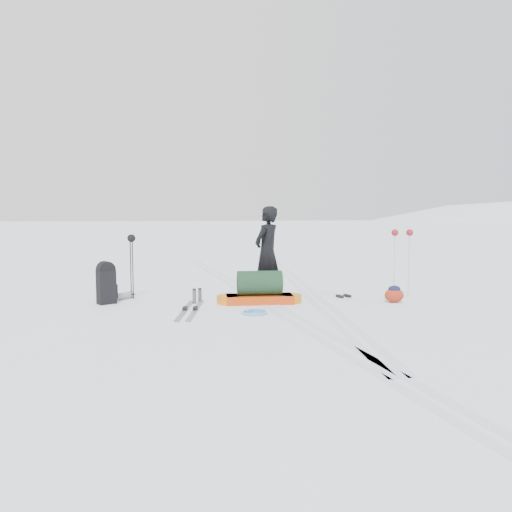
% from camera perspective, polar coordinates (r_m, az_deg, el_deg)
% --- Properties ---
extents(ground, '(200.00, 200.00, 0.00)m').
position_cam_1_polar(ground, '(10.26, 1.04, -5.32)').
color(ground, white).
rests_on(ground, ground).
extents(ski_tracks, '(3.38, 17.97, 0.01)m').
position_cam_1_polar(ski_tracks, '(11.24, 3.06, -4.40)').
color(ski_tracks, silver).
rests_on(ski_tracks, ground).
extents(skier, '(0.85, 0.84, 1.98)m').
position_cam_1_polar(skier, '(10.91, 1.27, 0.53)').
color(skier, black).
rests_on(skier, ground).
extents(pulk_sled, '(1.77, 0.70, 0.66)m').
position_cam_1_polar(pulk_sled, '(10.14, 0.40, -3.99)').
color(pulk_sled, '#C33A0B').
rests_on(pulk_sled, ground).
extents(expedition_rucksack, '(0.73, 0.86, 0.86)m').
position_cam_1_polar(expedition_rucksack, '(10.54, -16.52, -3.06)').
color(expedition_rucksack, black).
rests_on(expedition_rucksack, ground).
extents(ski_poles_black, '(0.17, 0.17, 1.38)m').
position_cam_1_polar(ski_poles_black, '(10.90, -14.05, 1.11)').
color(ski_poles_black, black).
rests_on(ski_poles_black, ground).
extents(ski_poles_silver, '(0.47, 0.20, 1.48)m').
position_cam_1_polar(ski_poles_silver, '(11.26, 16.36, 1.74)').
color(ski_poles_silver, silver).
rests_on(ski_poles_silver, ground).
extents(touring_skis_grey, '(0.70, 1.97, 0.07)m').
position_cam_1_polar(touring_skis_grey, '(9.50, -7.53, -6.11)').
color(touring_skis_grey, '#93949B').
rests_on(touring_skis_grey, ground).
extents(touring_skis_white, '(0.73, 1.98, 0.07)m').
position_cam_1_polar(touring_skis_white, '(10.93, 9.97, -4.67)').
color(touring_skis_white, white).
rests_on(touring_skis_white, ground).
extents(rope_coil, '(0.56, 0.56, 0.06)m').
position_cam_1_polar(rope_coil, '(9.14, -0.11, -6.42)').
color(rope_coil, '#5CACE0').
rests_on(rope_coil, ground).
extents(small_daypack, '(0.45, 0.36, 0.35)m').
position_cam_1_polar(small_daypack, '(10.63, 15.52, -4.23)').
color(small_daypack, maroon).
rests_on(small_daypack, ground).
extents(thermos_pair, '(0.22, 0.28, 0.31)m').
position_cam_1_polar(thermos_pair, '(10.28, -6.76, -4.53)').
color(thermos_pair, slate).
rests_on(thermos_pair, ground).
extents(stuff_sack, '(0.43, 0.34, 0.25)m').
position_cam_1_polar(stuff_sack, '(10.70, -0.45, -4.22)').
color(stuff_sack, black).
rests_on(stuff_sack, ground).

